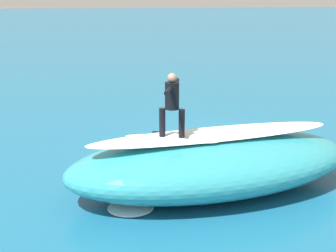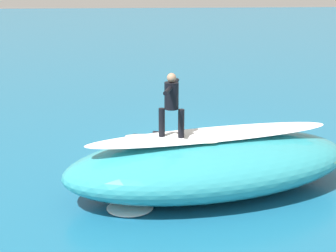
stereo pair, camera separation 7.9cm
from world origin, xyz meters
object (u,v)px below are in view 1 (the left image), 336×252
Objects in this scene: surfer_paddling at (161,136)px; surfer_riding at (172,101)px; surfboard_riding at (172,139)px; surfboard_paddling at (165,141)px.

surfer_riding is at bearing -74.75° from surfer_paddling.
surfboard_riding is 1.48× the size of surfer_riding.
surfboard_riding is at bearing -74.75° from surfer_paddling.
surfboard_paddling is (-0.12, -3.89, -1.36)m from surfboard_riding.
surfer_riding is 0.93× the size of surfer_paddling.
surfboard_riding is at bearing -76.47° from surfboard_paddling.
surfer_riding is 0.61× the size of surfboard_paddling.
surfer_paddling is at bearing -74.92° from surfboard_riding.
surfer_paddling reaches higher than surfboard_paddling.
surfboard_riding is 4.11m from surfer_paddling.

